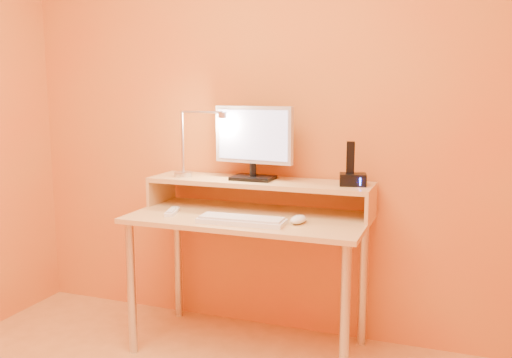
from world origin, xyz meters
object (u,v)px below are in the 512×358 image
at_px(lamp_base, 183,174).
at_px(phone_dock, 353,180).
at_px(keyboard, 241,221).
at_px(monitor_panel, 254,135).
at_px(mouse, 298,219).
at_px(remote_control, 172,212).

relative_size(lamp_base, phone_dock, 0.77).
bearing_deg(lamp_base, phone_dock, 1.85).
bearing_deg(keyboard, lamp_base, 145.56).
xyz_separation_m(lamp_base, keyboard, (0.46, -0.29, -0.16)).
distance_m(monitor_panel, keyboard, 0.51).
distance_m(monitor_panel, lamp_base, 0.46).
bearing_deg(mouse, keyboard, -150.22).
bearing_deg(remote_control, keyboard, -24.94).
relative_size(keyboard, remote_control, 2.57).
height_order(lamp_base, keyboard, lamp_base).
height_order(mouse, remote_control, mouse).
xyz_separation_m(monitor_panel, remote_control, (-0.35, -0.26, -0.39)).
distance_m(keyboard, remote_control, 0.42).
bearing_deg(monitor_panel, remote_control, -137.62).
bearing_deg(remote_control, lamp_base, 86.90).
relative_size(monitor_panel, mouse, 3.79).
distance_m(phone_dock, mouse, 0.36).
height_order(keyboard, mouse, mouse).
distance_m(monitor_panel, remote_control, 0.58).
xyz_separation_m(phone_dock, remote_control, (-0.88, -0.25, -0.18)).
xyz_separation_m(monitor_panel, mouse, (0.32, -0.24, -0.38)).
relative_size(monitor_panel, phone_dock, 3.39).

